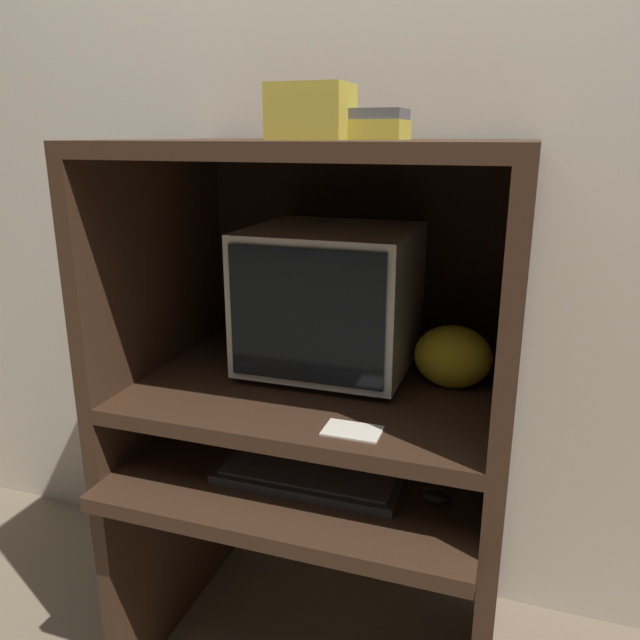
# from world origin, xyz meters

# --- Properties ---
(wall_back) EXTENTS (6.00, 0.06, 2.60)m
(wall_back) POSITION_xyz_m (0.00, 0.72, 1.30)
(wall_back) COLOR beige
(wall_back) RESTS_ON ground_plane
(desk_base) EXTENTS (0.94, 0.73, 0.64)m
(desk_base) POSITION_xyz_m (0.00, 0.28, 0.41)
(desk_base) COLOR #382316
(desk_base) RESTS_ON ground_plane
(desk_monitor_shelf) EXTENTS (0.94, 0.66, 0.18)m
(desk_monitor_shelf) POSITION_xyz_m (0.00, 0.33, 0.78)
(desk_monitor_shelf) COLOR #382316
(desk_monitor_shelf) RESTS_ON desk_base
(hutch_upper) EXTENTS (0.94, 0.66, 0.58)m
(hutch_upper) POSITION_xyz_m (0.00, 0.36, 1.20)
(hutch_upper) COLOR #382316
(hutch_upper) RESTS_ON desk_monitor_shelf
(crt_monitor) EXTENTS (0.41, 0.40, 0.37)m
(crt_monitor) POSITION_xyz_m (-0.00, 0.42, 1.01)
(crt_monitor) COLOR beige
(crt_monitor) RESTS_ON desk_monitor_shelf
(keyboard) EXTENTS (0.43, 0.15, 0.03)m
(keyboard) POSITION_xyz_m (0.03, 0.15, 0.65)
(keyboard) COLOR #2D2D30
(keyboard) RESTS_ON desk_base
(mouse) EXTENTS (0.07, 0.04, 0.03)m
(mouse) POSITION_xyz_m (0.32, 0.17, 0.65)
(mouse) COLOR black
(mouse) RESTS_ON desk_base
(snack_bag) EXTENTS (0.19, 0.14, 0.15)m
(snack_bag) POSITION_xyz_m (0.32, 0.40, 0.89)
(snack_bag) COLOR gold
(snack_bag) RESTS_ON desk_monitor_shelf
(book_stack) EXTENTS (0.18, 0.14, 0.07)m
(book_stack) POSITION_xyz_m (0.09, 0.39, 1.43)
(book_stack) COLOR gold
(book_stack) RESTS_ON hutch_upper
(paper_card) EXTENTS (0.12, 0.08, 0.00)m
(paper_card) POSITION_xyz_m (0.15, 0.09, 0.82)
(paper_card) COLOR beige
(paper_card) RESTS_ON desk_monitor_shelf
(storage_box) EXTENTS (0.17, 0.15, 0.12)m
(storage_box) POSITION_xyz_m (-0.02, 0.33, 1.46)
(storage_box) COLOR gold
(storage_box) RESTS_ON hutch_upper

